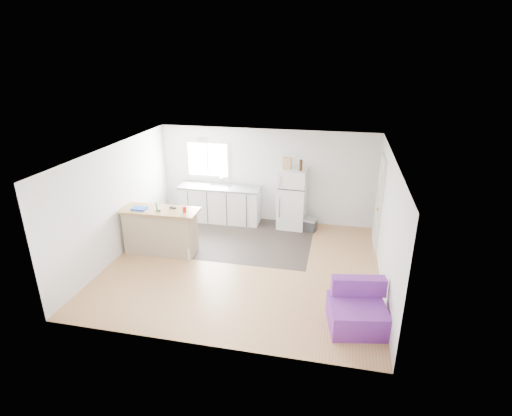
{
  "coord_description": "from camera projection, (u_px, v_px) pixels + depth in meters",
  "views": [
    {
      "loc": [
        1.8,
        -7.1,
        4.16
      ],
      "look_at": [
        0.12,
        0.7,
        1.02
      ],
      "focal_mm": 28.0,
      "sensor_mm": 36.0,
      "label": 1
    }
  ],
  "objects": [
    {
      "name": "red_cup",
      "position": [
        184.0,
        209.0,
        8.36
      ],
      "size": [
        0.09,
        0.09,
        0.12
      ],
      "primitive_type": "cylinder",
      "rotation": [
        0.0,
        0.0,
        0.14
      ],
      "color": "red",
      "rests_on": "peninsula"
    },
    {
      "name": "mop",
      "position": [
        159.0,
        245.0,
        8.68
      ],
      "size": [
        0.25,
        0.35,
        1.25
      ],
      "rotation": [
        0.0,
        0.0,
        -0.29
      ],
      "color": "green",
      "rests_on": "floor"
    },
    {
      "name": "blue_tray",
      "position": [
        139.0,
        208.0,
        8.51
      ],
      "size": [
        0.3,
        0.22,
        0.04
      ],
      "primitive_type": "cube",
      "rotation": [
        0.0,
        0.0,
        -0.02
      ],
      "color": "blue",
      "rests_on": "peninsula"
    },
    {
      "name": "cooler",
      "position": [
        308.0,
        224.0,
        9.89
      ],
      "size": [
        0.48,
        0.39,
        0.32
      ],
      "rotation": [
        0.0,
        0.0,
        -0.28
      ],
      "color": "#2D2D2F",
      "rests_on": "floor"
    },
    {
      "name": "refrigerator",
      "position": [
        292.0,
        199.0,
        9.89
      ],
      "size": [
        0.7,
        0.66,
        1.51
      ],
      "rotation": [
        0.0,
        0.0,
        -0.05
      ],
      "color": "white",
      "rests_on": "floor"
    },
    {
      "name": "bottle_left",
      "position": [
        301.0,
        165.0,
        9.47
      ],
      "size": [
        0.09,
        0.09,
        0.25
      ],
      "primitive_type": "cylinder",
      "rotation": [
        0.0,
        0.0,
        -0.39
      ],
      "color": "#361D09",
      "rests_on": "refrigerator"
    },
    {
      "name": "tool_b",
      "position": [
        158.0,
        211.0,
        8.41
      ],
      "size": [
        0.1,
        0.05,
        0.03
      ],
      "primitive_type": "cube",
      "rotation": [
        0.0,
        0.0,
        -0.06
      ],
      "color": "black",
      "rests_on": "peninsula"
    },
    {
      "name": "window",
      "position": [
        208.0,
        159.0,
        10.33
      ],
      "size": [
        1.18,
        0.06,
        0.98
      ],
      "color": "white",
      "rests_on": "back_wall"
    },
    {
      "name": "room",
      "position": [
        243.0,
        212.0,
        7.9
      ],
      "size": [
        5.51,
        5.01,
        2.41
      ],
      "color": "#AE7E49",
      "rests_on": "ground"
    },
    {
      "name": "cardboard_box",
      "position": [
        287.0,
        163.0,
        9.54
      ],
      "size": [
        0.21,
        0.13,
        0.3
      ],
      "primitive_type": "cube",
      "rotation": [
        0.0,
        0.0,
        -0.16
      ],
      "color": "tan",
      "rests_on": "refrigerator"
    },
    {
      "name": "peninsula",
      "position": [
        161.0,
        231.0,
        8.69
      ],
      "size": [
        1.67,
        0.67,
        1.02
      ],
      "rotation": [
        0.0,
        0.0,
        0.02
      ],
      "color": "tan",
      "rests_on": "floor"
    },
    {
      "name": "bottle_right",
      "position": [
        301.0,
        165.0,
        9.52
      ],
      "size": [
        0.08,
        0.08,
        0.25
      ],
      "primitive_type": "cylinder",
      "rotation": [
        0.0,
        0.0,
        0.16
      ],
      "color": "#361D09",
      "rests_on": "refrigerator"
    },
    {
      "name": "vinyl_zone",
      "position": [
        227.0,
        236.0,
        9.61
      ],
      "size": [
        4.05,
        2.5,
        0.0
      ],
      "primitive_type": "cube",
      "color": "#302824",
      "rests_on": "floor"
    },
    {
      "name": "tool_a",
      "position": [
        173.0,
        208.0,
        8.56
      ],
      "size": [
        0.15,
        0.08,
        0.03
      ],
      "primitive_type": "cube",
      "rotation": [
        0.0,
        0.0,
        -0.23
      ],
      "color": "black",
      "rests_on": "peninsula"
    },
    {
      "name": "interior_door",
      "position": [
        379.0,
        204.0,
        8.84
      ],
      "size": [
        0.11,
        0.92,
        2.1
      ],
      "color": "white",
      "rests_on": "right_wall"
    },
    {
      "name": "kitchen_cabinets",
      "position": [
        220.0,
        203.0,
        10.36
      ],
      "size": [
        2.11,
        0.67,
        1.23
      ],
      "rotation": [
        0.0,
        0.0,
        0.01
      ],
      "color": "white",
      "rests_on": "floor"
    },
    {
      "name": "cleaner_jug",
      "position": [
        188.0,
        253.0,
        8.52
      ],
      "size": [
        0.16,
        0.12,
        0.34
      ],
      "rotation": [
        0.0,
        0.0,
        -0.11
      ],
      "color": "silver",
      "rests_on": "floor"
    },
    {
      "name": "ceiling_fixture",
      "position": [
        203.0,
        139.0,
        8.8
      ],
      "size": [
        0.3,
        0.3,
        0.07
      ],
      "primitive_type": "cylinder",
      "color": "white",
      "rests_on": "ceiling"
    },
    {
      "name": "purple_seat",
      "position": [
        357.0,
        311.0,
        6.43
      ],
      "size": [
        1.02,
        0.98,
        0.73
      ],
      "rotation": [
        0.0,
        0.0,
        0.18
      ],
      "color": "purple",
      "rests_on": "floor"
    }
  ]
}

